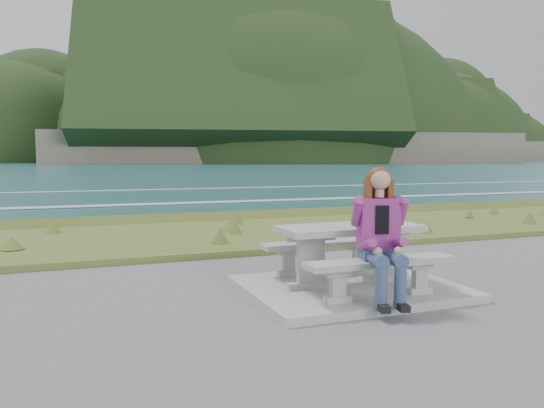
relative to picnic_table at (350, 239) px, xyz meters
name	(u,v)px	position (x,y,z in m)	size (l,w,h in m)	color
concrete_slab	(349,288)	(0.00, 0.00, -0.63)	(2.60, 2.10, 0.10)	gray
picnic_table	(350,239)	(0.00, 0.00, 0.00)	(1.80, 0.75, 0.75)	gray
bench_landward	(380,268)	(0.00, -0.70, -0.23)	(1.80, 0.35, 0.45)	gray
bench_seaward	(324,248)	(0.00, 0.70, -0.23)	(1.80, 0.35, 0.45)	gray
grass_verge	(234,237)	(0.00, 5.00, -0.68)	(160.00, 4.50, 0.22)	#455A21
shore_drop	(202,222)	(0.00, 7.90, -0.68)	(160.00, 0.80, 2.20)	brown
ocean	(131,218)	(0.00, 25.09, -2.42)	(1600.00, 1600.00, 0.09)	#21555F
headland_range	(314,148)	(190.34, 398.32, 9.24)	(729.83, 363.95, 198.25)	brown
seated_woman	(383,253)	(-0.06, -0.84, -0.03)	(0.59, 0.83, 1.49)	navy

